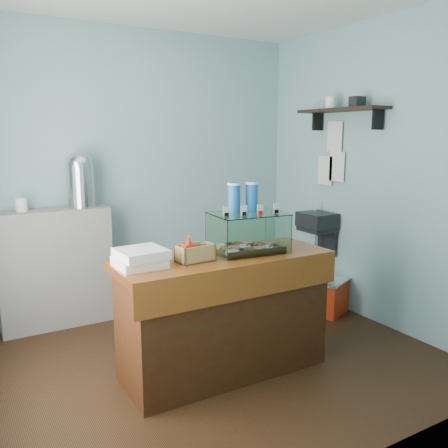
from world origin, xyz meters
TOP-DOWN VIEW (x-y plane):
  - ground at (0.00, 0.00)m, footprint 3.50×3.50m
  - room_shell at (0.03, 0.01)m, footprint 3.54×3.04m
  - counter at (0.00, -0.25)m, footprint 1.60×0.60m
  - back_shelf at (-0.90, 1.32)m, footprint 1.00×0.32m
  - display_case at (0.22, -0.20)m, footprint 0.57×0.44m
  - condiment_crate at (-0.26, -0.28)m, footprint 0.26×0.17m
  - pastry_boxes at (-0.63, -0.22)m, footprint 0.33×0.33m
  - coffee_urn at (-0.63, 1.32)m, footprint 0.28×0.28m
  - red_cooler at (1.51, 0.26)m, footprint 0.48×0.43m

SIDE VIEW (x-z plane):
  - ground at x=0.00m, z-range 0.00..0.00m
  - red_cooler at x=1.51m, z-range 0.00..0.35m
  - counter at x=0.00m, z-range 0.01..0.91m
  - back_shelf at x=-0.90m, z-range 0.00..1.10m
  - pastry_boxes at x=-0.63m, z-range 0.90..1.02m
  - condiment_crate at x=-0.26m, z-range 0.87..1.06m
  - display_case at x=0.22m, z-range 0.80..1.32m
  - coffee_urn at x=-0.63m, z-range 1.11..1.63m
  - room_shell at x=0.03m, z-range 0.30..3.12m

